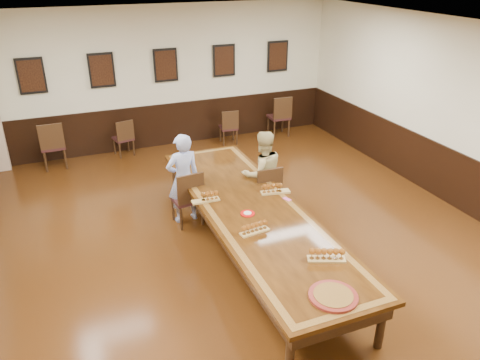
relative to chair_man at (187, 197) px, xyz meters
name	(u,v)px	position (x,y,z in m)	size (l,w,h in m)	color
floor	(252,252)	(0.66, -1.23, -0.50)	(8.00, 10.00, 0.02)	black
ceiling	(255,35)	(0.66, -1.23, 2.72)	(8.00, 10.00, 0.02)	white
wall_back	(166,78)	(0.66, 3.78, 1.11)	(8.00, 0.02, 3.20)	beige
wall_right	(472,121)	(4.67, -1.23, 1.11)	(0.02, 10.00, 3.20)	beige
chair_man	(187,197)	(0.00, 0.00, 0.00)	(0.46, 0.50, 0.98)	#321616
chair_woman	(265,190)	(1.30, -0.27, 0.00)	(0.45, 0.50, 0.97)	#321616
spare_chair_a	(53,145)	(-1.96, 3.31, 0.03)	(0.48, 0.53, 1.03)	#321616
spare_chair_b	(123,137)	(-0.48, 3.47, -0.06)	(0.40, 0.43, 0.85)	#321616
spare_chair_c	(228,126)	(1.99, 3.27, -0.06)	(0.40, 0.43, 0.85)	#321616
spare_chair_d	(279,116)	(3.36, 3.33, 0.03)	(0.48, 0.53, 1.03)	#321616
person_man	(183,179)	(-0.01, 0.10, 0.29)	(0.57, 0.37, 1.56)	#4D66C2
person_woman	(262,174)	(1.30, -0.17, 0.27)	(0.75, 0.59, 1.52)	#C8BA7D
pink_phone	(287,199)	(1.26, -1.15, 0.27)	(0.07, 0.13, 0.01)	#D14597
wainscoting	(253,224)	(0.66, -1.23, 0.01)	(8.00, 10.00, 1.00)	black
conference_table	(253,217)	(0.66, -1.23, 0.12)	(1.40, 5.00, 0.76)	black
posters	(166,65)	(0.66, 3.71, 1.41)	(6.14, 0.04, 0.74)	black
flight_a	(207,197)	(0.12, -0.75, 0.34)	(0.43, 0.15, 0.16)	olive
flight_b	(274,189)	(1.18, -0.89, 0.34)	(0.47, 0.21, 0.17)	olive
flight_c	(255,228)	(0.42, -1.84, 0.33)	(0.43, 0.18, 0.16)	olive
flight_d	(327,255)	(0.98, -2.75, 0.34)	(0.48, 0.31, 0.17)	olive
red_plate_grp	(248,214)	(0.53, -1.35, 0.27)	(0.21, 0.21, 0.03)	red
carved_platter	(333,296)	(0.68, -3.37, 0.28)	(0.63, 0.63, 0.04)	#5A1512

